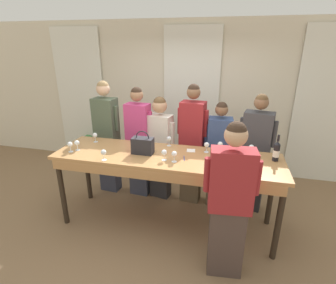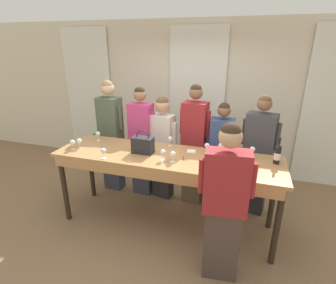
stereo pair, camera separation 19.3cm
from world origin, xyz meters
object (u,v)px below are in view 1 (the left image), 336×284
wine_glass_near_host (104,153)px  guest_cream_sweater (160,146)px  wine_glass_back_mid (169,139)px  host_pouring (230,202)px  wine_glass_center_right (70,145)px  wine_glass_front_left (223,157)px  wine_glass_by_bottle (174,154)px  wine_glass_center_left (251,148)px  wine_glass_center_mid (164,153)px  wine_glass_back_left (95,135)px  guest_navy_coat (218,155)px  wine_glass_back_right (207,145)px  guest_beige_cap (255,153)px  potted_plant (89,148)px  wine_bottle (276,151)px  wine_glass_front_mid (77,143)px  tasting_bar (166,164)px  guest_olive_jacket (107,136)px  guest_striped_shirt (192,144)px  wine_glass_front_right (220,145)px  handbag (143,145)px  guest_pink_top (139,141)px

wine_glass_near_host → guest_cream_sweater: size_ratio=0.08×
wine_glass_back_mid → host_pouring: size_ratio=0.08×
wine_glass_center_right → host_pouring: 2.13m
wine_glass_front_left → wine_glass_by_bottle: 0.57m
wine_glass_center_left → wine_glass_center_mid: 1.12m
wine_glass_center_left → wine_glass_by_bottle: bearing=-154.2°
wine_glass_back_left → wine_glass_near_host: bearing=-53.1°
wine_glass_center_mid → wine_glass_back_mid: same height
wine_glass_near_host → guest_navy_coat: bearing=37.1°
wine_glass_back_right → guest_beige_cap: bearing=34.7°
wine_glass_by_bottle → potted_plant: wine_glass_by_bottle is taller
wine_bottle → potted_plant: size_ratio=0.56×
wine_glass_front_mid → wine_glass_back_mid: size_ratio=1.00×
wine_glass_center_left → wine_glass_by_bottle: same height
guest_beige_cap → wine_bottle: bearing=-70.4°
guest_beige_cap → host_pouring: 1.38m
tasting_bar → guest_olive_jacket: guest_olive_jacket is taller
wine_glass_center_left → wine_glass_back_mid: same height
guest_beige_cap → wine_glass_back_left: bearing=-168.6°
guest_olive_jacket → guest_striped_shirt: guest_striped_shirt is taller
wine_glass_center_left → wine_glass_near_host: bearing=-161.2°
wine_bottle → wine_glass_back_right: size_ratio=2.41×
wine_glass_back_mid → guest_cream_sweater: guest_cream_sweater is taller
potted_plant → wine_glass_back_mid: bearing=-32.2°
wine_glass_back_mid → guest_beige_cap: 1.26m
guest_navy_coat → potted_plant: guest_navy_coat is taller
host_pouring → guest_cream_sweater: bearing=129.1°
wine_glass_front_left → tasting_bar: bearing=172.2°
wine_glass_back_right → guest_olive_jacket: (-1.65, 0.45, -0.17)m
wine_glass_back_right → wine_glass_near_host: size_ratio=1.00×
host_pouring → wine_glass_back_mid: bearing=130.9°
guest_cream_sweater → guest_olive_jacket: bearing=-180.0°
wine_glass_center_mid → wine_glass_back_right: same height
wine_glass_center_left → wine_glass_back_right: (-0.56, -0.04, 0.00)m
wine_glass_center_mid → wine_glass_back_mid: bearing=96.4°
wine_glass_center_left → wine_glass_center_mid: size_ratio=1.00×
wine_glass_center_right → potted_plant: bearing=115.0°
guest_navy_coat → guest_beige_cap: bearing=0.0°
wine_glass_front_mid → wine_glass_center_right: (-0.06, -0.07, 0.00)m
wine_glass_front_right → guest_navy_coat: size_ratio=0.09×
wine_glass_back_right → guest_striped_shirt: (-0.26, 0.45, -0.18)m
wine_glass_center_right → wine_glass_near_host: 0.57m
wine_glass_front_left → wine_glass_back_mid: (-0.76, 0.45, 0.00)m
wine_glass_back_left → wine_glass_by_bottle: (1.25, -0.39, -0.00)m
wine_bottle → host_pouring: 1.00m
wine_glass_back_left → wine_bottle: bearing=-1.6°
wine_glass_back_left → guest_navy_coat: size_ratio=0.09×
handbag → guest_pink_top: bearing=114.5°
tasting_bar → wine_glass_front_right: 0.75m
wine_glass_front_left → guest_navy_coat: guest_navy_coat is taller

